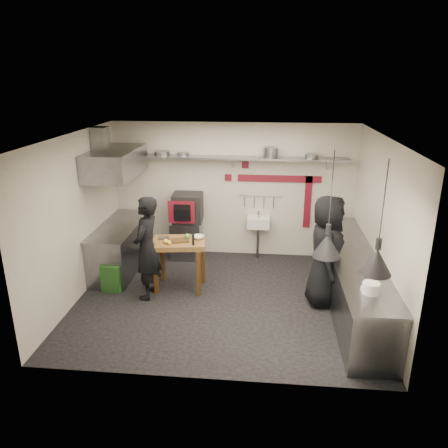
# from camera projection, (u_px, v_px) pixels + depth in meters

# --- Properties ---
(floor) EXTENTS (5.00, 5.00, 0.00)m
(floor) POSITION_uv_depth(u_px,v_px,m) (223.00, 299.00, 7.58)
(floor) COLOR black
(floor) RESTS_ON ground
(ceiling) EXTENTS (5.00, 5.00, 0.00)m
(ceiling) POSITION_uv_depth(u_px,v_px,m) (223.00, 137.00, 6.67)
(ceiling) COLOR beige
(ceiling) RESTS_ON floor
(wall_back) EXTENTS (5.00, 0.04, 2.80)m
(wall_back) POSITION_uv_depth(u_px,v_px,m) (233.00, 191.00, 9.10)
(wall_back) COLOR beige
(wall_back) RESTS_ON floor
(wall_front) EXTENTS (5.00, 0.04, 2.80)m
(wall_front) POSITION_uv_depth(u_px,v_px,m) (205.00, 280.00, 5.15)
(wall_front) COLOR beige
(wall_front) RESTS_ON floor
(wall_left) EXTENTS (0.04, 4.20, 2.80)m
(wall_left) POSITION_uv_depth(u_px,v_px,m) (76.00, 218.00, 7.36)
(wall_left) COLOR beige
(wall_left) RESTS_ON floor
(wall_right) EXTENTS (0.04, 4.20, 2.80)m
(wall_right) POSITION_uv_depth(u_px,v_px,m) (380.00, 228.00, 6.89)
(wall_right) COLOR beige
(wall_right) RESTS_ON floor
(red_band_horiz) EXTENTS (1.70, 0.02, 0.14)m
(red_band_horiz) POSITION_uv_depth(u_px,v_px,m) (279.00, 179.00, 8.90)
(red_band_horiz) COLOR maroon
(red_band_horiz) RESTS_ON wall_back
(red_band_vert) EXTENTS (0.14, 0.02, 1.10)m
(red_band_vert) POSITION_uv_depth(u_px,v_px,m) (308.00, 202.00, 9.00)
(red_band_vert) COLOR maroon
(red_band_vert) RESTS_ON wall_back
(red_tile_a) EXTENTS (0.14, 0.02, 0.14)m
(red_tile_a) POSITION_uv_depth(u_px,v_px,m) (245.00, 165.00, 8.88)
(red_tile_a) COLOR maroon
(red_tile_a) RESTS_ON wall_back
(red_tile_b) EXTENTS (0.14, 0.02, 0.14)m
(red_tile_b) POSITION_uv_depth(u_px,v_px,m) (228.00, 178.00, 9.00)
(red_tile_b) COLOR maroon
(red_tile_b) RESTS_ON wall_back
(back_shelf) EXTENTS (4.60, 0.34, 0.04)m
(back_shelf) POSITION_uv_depth(u_px,v_px,m) (233.00, 158.00, 8.70)
(back_shelf) COLOR slate
(back_shelf) RESTS_ON wall_back
(shelf_bracket_left) EXTENTS (0.04, 0.06, 0.24)m
(shelf_bracket_left) POSITION_uv_depth(u_px,v_px,m) (142.00, 160.00, 9.04)
(shelf_bracket_left) COLOR slate
(shelf_bracket_left) RESTS_ON wall_back
(shelf_bracket_mid) EXTENTS (0.04, 0.06, 0.24)m
(shelf_bracket_mid) POSITION_uv_depth(u_px,v_px,m) (233.00, 161.00, 8.87)
(shelf_bracket_mid) COLOR slate
(shelf_bracket_mid) RESTS_ON wall_back
(shelf_bracket_right) EXTENTS (0.04, 0.06, 0.24)m
(shelf_bracket_right) POSITION_uv_depth(u_px,v_px,m) (328.00, 163.00, 8.69)
(shelf_bracket_right) COLOR slate
(shelf_bracket_right) RESTS_ON wall_back
(pan_far_left) EXTENTS (0.35, 0.35, 0.09)m
(pan_far_left) POSITION_uv_depth(u_px,v_px,m) (162.00, 153.00, 8.81)
(pan_far_left) COLOR slate
(pan_far_left) RESTS_ON back_shelf
(pan_mid_left) EXTENTS (0.30, 0.30, 0.07)m
(pan_mid_left) POSITION_uv_depth(u_px,v_px,m) (183.00, 154.00, 8.77)
(pan_mid_left) COLOR slate
(pan_mid_left) RESTS_ON back_shelf
(stock_pot) EXTENTS (0.38, 0.38, 0.20)m
(stock_pot) POSITION_uv_depth(u_px,v_px,m) (271.00, 153.00, 8.59)
(stock_pot) COLOR slate
(stock_pot) RESTS_ON back_shelf
(pan_right) EXTENTS (0.30, 0.30, 0.08)m
(pan_right) POSITION_uv_depth(u_px,v_px,m) (311.00, 156.00, 8.53)
(pan_right) COLOR slate
(pan_right) RESTS_ON back_shelf
(oven_stand) EXTENTS (0.64, 0.59, 0.80)m
(oven_stand) POSITION_uv_depth(u_px,v_px,m) (187.00, 239.00, 9.21)
(oven_stand) COLOR slate
(oven_stand) RESTS_ON floor
(combi_oven) EXTENTS (0.62, 0.58, 0.58)m
(combi_oven) POSITION_uv_depth(u_px,v_px,m) (188.00, 207.00, 9.02)
(combi_oven) COLOR black
(combi_oven) RESTS_ON oven_stand
(oven_door) EXTENTS (0.54, 0.05, 0.46)m
(oven_door) POSITION_uv_depth(u_px,v_px,m) (181.00, 212.00, 8.71)
(oven_door) COLOR maroon
(oven_door) RESTS_ON combi_oven
(oven_glass) EXTENTS (0.33, 0.03, 0.34)m
(oven_glass) POSITION_uv_depth(u_px,v_px,m) (182.00, 213.00, 8.67)
(oven_glass) COLOR black
(oven_glass) RESTS_ON oven_door
(hand_sink) EXTENTS (0.46, 0.34, 0.22)m
(hand_sink) POSITION_uv_depth(u_px,v_px,m) (258.00, 222.00, 9.08)
(hand_sink) COLOR silver
(hand_sink) RESTS_ON wall_back
(sink_tap) EXTENTS (0.03, 0.03, 0.14)m
(sink_tap) POSITION_uv_depth(u_px,v_px,m) (259.00, 214.00, 9.02)
(sink_tap) COLOR slate
(sink_tap) RESTS_ON hand_sink
(sink_drain) EXTENTS (0.06, 0.06, 0.66)m
(sink_drain) POSITION_uv_depth(u_px,v_px,m) (258.00, 243.00, 9.19)
(sink_drain) COLOR slate
(sink_drain) RESTS_ON floor
(utensil_rail) EXTENTS (0.90, 0.02, 0.02)m
(utensil_rail) POSITION_uv_depth(u_px,v_px,m) (259.00, 195.00, 9.04)
(utensil_rail) COLOR slate
(utensil_rail) RESTS_ON wall_back
(counter_right) EXTENTS (0.70, 3.80, 0.90)m
(counter_right) POSITION_uv_depth(u_px,v_px,m) (352.00, 281.00, 7.24)
(counter_right) COLOR slate
(counter_right) RESTS_ON floor
(counter_right_top) EXTENTS (0.76, 3.90, 0.03)m
(counter_right_top) POSITION_uv_depth(u_px,v_px,m) (354.00, 255.00, 7.08)
(counter_right_top) COLOR slate
(counter_right_top) RESTS_ON counter_right
(plate_stack) EXTENTS (0.25, 0.25, 0.15)m
(plate_stack) POSITION_uv_depth(u_px,v_px,m) (371.00, 288.00, 5.81)
(plate_stack) COLOR silver
(plate_stack) RESTS_ON counter_right_top
(small_bowl_right) EXTENTS (0.23, 0.23, 0.05)m
(small_bowl_right) POSITION_uv_depth(u_px,v_px,m) (368.00, 289.00, 5.90)
(small_bowl_right) COLOR silver
(small_bowl_right) RESTS_ON counter_right_top
(counter_left) EXTENTS (0.70, 1.90, 0.90)m
(counter_left) POSITION_uv_depth(u_px,v_px,m) (120.00, 248.00, 8.62)
(counter_left) COLOR slate
(counter_left) RESTS_ON floor
(counter_left_top) EXTENTS (0.76, 2.00, 0.03)m
(counter_left_top) POSITION_uv_depth(u_px,v_px,m) (118.00, 226.00, 8.47)
(counter_left_top) COLOR slate
(counter_left_top) RESTS_ON counter_left
(extractor_hood) EXTENTS (0.78, 1.60, 0.50)m
(extractor_hood) POSITION_uv_depth(u_px,v_px,m) (116.00, 163.00, 8.06)
(extractor_hood) COLOR slate
(extractor_hood) RESTS_ON ceiling
(hood_duct) EXTENTS (0.28, 0.28, 0.50)m
(hood_duct) POSITION_uv_depth(u_px,v_px,m) (101.00, 141.00, 7.95)
(hood_duct) COLOR slate
(hood_duct) RESTS_ON ceiling
(green_bin) EXTENTS (0.40, 0.40, 0.50)m
(green_bin) POSITION_uv_depth(u_px,v_px,m) (114.00, 276.00, 7.88)
(green_bin) COLOR #204F1D
(green_bin) RESTS_ON floor
(prep_table) EXTENTS (1.00, 0.76, 0.92)m
(prep_table) POSITION_uv_depth(u_px,v_px,m) (180.00, 264.00, 7.85)
(prep_table) COLOR brown
(prep_table) RESTS_ON floor
(cutting_board) EXTENTS (0.35, 0.30, 0.02)m
(cutting_board) POSITION_uv_depth(u_px,v_px,m) (180.00, 241.00, 7.67)
(cutting_board) COLOR #452B11
(cutting_board) RESTS_ON prep_table
(pepper_mill) EXTENTS (0.05, 0.05, 0.20)m
(pepper_mill) POSITION_uv_depth(u_px,v_px,m) (193.00, 240.00, 7.47)
(pepper_mill) COLOR black
(pepper_mill) RESTS_ON prep_table
(lemon_a) EXTENTS (0.10, 0.10, 0.08)m
(lemon_a) POSITION_uv_depth(u_px,v_px,m) (166.00, 241.00, 7.56)
(lemon_a) COLOR gold
(lemon_a) RESTS_ON prep_table
(lemon_b) EXTENTS (0.10, 0.10, 0.07)m
(lemon_b) POSITION_uv_depth(u_px,v_px,m) (169.00, 243.00, 7.50)
(lemon_b) COLOR gold
(lemon_b) RESTS_ON prep_table
(veg_ball) EXTENTS (0.12, 0.12, 0.09)m
(veg_ball) POSITION_uv_depth(u_px,v_px,m) (187.00, 236.00, 7.77)
(veg_ball) COLOR #538B38
(veg_ball) RESTS_ON prep_table
(steel_tray) EXTENTS (0.21, 0.17, 0.03)m
(steel_tray) POSITION_uv_depth(u_px,v_px,m) (164.00, 238.00, 7.78)
(steel_tray) COLOR slate
(steel_tray) RESTS_ON prep_table
(bowl) EXTENTS (0.24, 0.24, 0.06)m
(bowl) POSITION_uv_depth(u_px,v_px,m) (199.00, 237.00, 7.77)
(bowl) COLOR silver
(bowl) RESTS_ON prep_table
(heat_lamp_near) EXTENTS (0.50, 0.50, 1.46)m
(heat_lamp_near) POSITION_uv_depth(u_px,v_px,m) (330.00, 205.00, 5.75)
(heat_lamp_near) COLOR black
(heat_lamp_near) RESTS_ON ceiling
(heat_lamp_far) EXTENTS (0.44, 0.44, 1.43)m
(heat_lamp_far) POSITION_uv_depth(u_px,v_px,m) (382.00, 219.00, 5.17)
(heat_lamp_far) COLOR black
(heat_lamp_far) RESTS_ON ceiling
(chef_left) EXTENTS (0.53, 0.72, 1.81)m
(chef_left) POSITION_uv_depth(u_px,v_px,m) (147.00, 248.00, 7.41)
(chef_left) COLOR black
(chef_left) RESTS_ON floor
(chef_right) EXTENTS (0.69, 0.98, 1.89)m
(chef_right) POSITION_uv_depth(u_px,v_px,m) (326.00, 251.00, 7.18)
(chef_right) COLOR black
(chef_right) RESTS_ON floor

